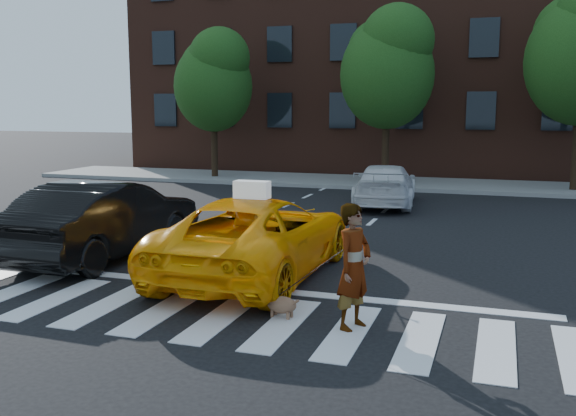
{
  "coord_description": "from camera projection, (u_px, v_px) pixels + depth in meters",
  "views": [
    {
      "loc": [
        4.95,
        -8.57,
        3.19
      ],
      "look_at": [
        0.79,
        3.87,
        1.1
      ],
      "focal_mm": 40.0,
      "sensor_mm": 36.0,
      "label": 1
    }
  ],
  "objects": [
    {
      "name": "taxi",
      "position": [
        256.0,
        236.0,
        12.11
      ],
      "size": [
        2.55,
        5.45,
        1.51
      ],
      "primitive_type": "imported",
      "rotation": [
        0.0,
        0.0,
        3.13
      ],
      "color": "#FEA205",
      "rests_on": "ground"
    },
    {
      "name": "woman",
      "position": [
        354.0,
        267.0,
        9.17
      ],
      "size": [
        0.65,
        0.78,
        1.83
      ],
      "primitive_type": "imported",
      "rotation": [
        0.0,
        0.0,
        1.2
      ],
      "color": "#999999",
      "rests_on": "ground"
    },
    {
      "name": "ground",
      "position": [
        163.0,
        311.0,
        10.08
      ],
      "size": [
        120.0,
        120.0,
        0.0
      ],
      "primitive_type": "plane",
      "color": "black",
      "rests_on": "ground"
    },
    {
      "name": "building",
      "position": [
        405.0,
        50.0,
        32.55
      ],
      "size": [
        26.0,
        10.0,
        12.0
      ],
      "primitive_type": "cube",
      "color": "#4F281C",
      "rests_on": "ground"
    },
    {
      "name": "tree_mid",
      "position": [
        388.0,
        63.0,
        25.07
      ],
      "size": [
        3.69,
        3.69,
        7.1
      ],
      "color": "black",
      "rests_on": "ground"
    },
    {
      "name": "taxi_sign",
      "position": [
        252.0,
        190.0,
        11.78
      ],
      "size": [
        0.65,
        0.28,
        0.32
      ],
      "primitive_type": "cube",
      "rotation": [
        0.0,
        0.0,
        3.13
      ],
      "color": "white",
      "rests_on": "taxi"
    },
    {
      "name": "stop_line",
      "position": [
        207.0,
        284.0,
        11.58
      ],
      "size": [
        12.0,
        0.3,
        0.01
      ],
      "primitive_type": "cube",
      "color": "silver",
      "rests_on": "ground"
    },
    {
      "name": "black_sedan",
      "position": [
        106.0,
        219.0,
        13.58
      ],
      "size": [
        1.9,
        5.04,
        1.64
      ],
      "primitive_type": "imported",
      "rotation": [
        0.0,
        0.0,
        3.11
      ],
      "color": "black",
      "rests_on": "ground"
    },
    {
      "name": "sidewalk_far",
      "position": [
        375.0,
        182.0,
        26.46
      ],
      "size": [
        30.0,
        4.0,
        0.15
      ],
      "primitive_type": "cube",
      "color": "slate",
      "rests_on": "ground"
    },
    {
      "name": "tree_left",
      "position": [
        214.0,
        77.0,
        27.49
      ],
      "size": [
        3.39,
        3.38,
        6.5
      ],
      "color": "black",
      "rests_on": "ground"
    },
    {
      "name": "crosswalk",
      "position": [
        163.0,
        311.0,
        10.08
      ],
      "size": [
        13.0,
        2.4,
        0.01
      ],
      "primitive_type": "cube",
      "color": "silver",
      "rests_on": "ground"
    },
    {
      "name": "dog",
      "position": [
        279.0,
        303.0,
        9.75
      ],
      "size": [
        0.65,
        0.32,
        0.37
      ],
      "rotation": [
        0.0,
        0.0,
        -0.17
      ],
      "color": "#92734A",
      "rests_on": "ground"
    },
    {
      "name": "white_suv",
      "position": [
        385.0,
        185.0,
        20.74
      ],
      "size": [
        2.34,
        4.75,
        1.33
      ],
      "primitive_type": "imported",
      "rotation": [
        0.0,
        0.0,
        3.25
      ],
      "color": "silver",
      "rests_on": "ground"
    }
  ]
}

